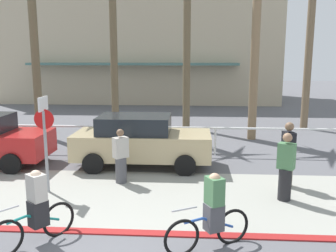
{
  "coord_description": "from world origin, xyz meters",
  "views": [
    {
      "loc": [
        1.55,
        -4.82,
        3.59
      ],
      "look_at": [
        0.83,
        6.0,
        1.53
      ],
      "focal_mm": 39.75,
      "sensor_mm": 36.0,
      "label": 1
    }
  ],
  "objects_px": {
    "cyclist_teal_0": "(36,210)",
    "car_tan_2": "(141,141)",
    "pedestrian_2": "(121,159)",
    "stop_sign_bike_lane": "(45,131)",
    "pedestrian_1": "(286,170)",
    "cyclist_blue_1": "(212,213)",
    "palm_tree_0": "(32,4)",
    "pedestrian_0": "(288,157)"
  },
  "relations": [
    {
      "from": "cyclist_teal_0",
      "to": "cyclist_blue_1",
      "type": "relative_size",
      "value": 0.92
    },
    {
      "from": "pedestrian_0",
      "to": "cyclist_teal_0",
      "type": "bearing_deg",
      "value": -147.54
    },
    {
      "from": "pedestrian_1",
      "to": "pedestrian_2",
      "type": "height_order",
      "value": "pedestrian_1"
    },
    {
      "from": "cyclist_teal_0",
      "to": "pedestrian_0",
      "type": "bearing_deg",
      "value": 32.46
    },
    {
      "from": "pedestrian_0",
      "to": "pedestrian_1",
      "type": "xyz_separation_m",
      "value": [
        -0.3,
        -1.03,
        -0.05
      ]
    },
    {
      "from": "car_tan_2",
      "to": "cyclist_blue_1",
      "type": "bearing_deg",
      "value": -68.34
    },
    {
      "from": "stop_sign_bike_lane",
      "to": "pedestrian_2",
      "type": "bearing_deg",
      "value": 25.46
    },
    {
      "from": "car_tan_2",
      "to": "pedestrian_2",
      "type": "xyz_separation_m",
      "value": [
        -0.34,
        -1.66,
        -0.15
      ]
    },
    {
      "from": "stop_sign_bike_lane",
      "to": "pedestrian_1",
      "type": "xyz_separation_m",
      "value": [
        6.14,
        -0.16,
        -0.87
      ]
    },
    {
      "from": "car_tan_2",
      "to": "pedestrian_1",
      "type": "bearing_deg",
      "value": -33.87
    },
    {
      "from": "cyclist_teal_0",
      "to": "pedestrian_0",
      "type": "relative_size",
      "value": 0.82
    },
    {
      "from": "cyclist_blue_1",
      "to": "pedestrian_0",
      "type": "height_order",
      "value": "pedestrian_0"
    },
    {
      "from": "pedestrian_1",
      "to": "pedestrian_2",
      "type": "distance_m",
      "value": 4.46
    },
    {
      "from": "stop_sign_bike_lane",
      "to": "palm_tree_0",
      "type": "height_order",
      "value": "palm_tree_0"
    },
    {
      "from": "cyclist_teal_0",
      "to": "car_tan_2",
      "type": "bearing_deg",
      "value": 75.94
    },
    {
      "from": "stop_sign_bike_lane",
      "to": "palm_tree_0",
      "type": "xyz_separation_m",
      "value": [
        -3.06,
        6.91,
        4.05
      ]
    },
    {
      "from": "car_tan_2",
      "to": "pedestrian_0",
      "type": "height_order",
      "value": "pedestrian_0"
    },
    {
      "from": "car_tan_2",
      "to": "cyclist_teal_0",
      "type": "xyz_separation_m",
      "value": [
        -1.3,
        -5.21,
        -0.18
      ]
    },
    {
      "from": "pedestrian_0",
      "to": "cyclist_blue_1",
      "type": "bearing_deg",
      "value": -122.64
    },
    {
      "from": "cyclist_teal_0",
      "to": "cyclist_blue_1",
      "type": "xyz_separation_m",
      "value": [
        3.35,
        0.05,
        0.0
      ]
    },
    {
      "from": "palm_tree_0",
      "to": "cyclist_blue_1",
      "type": "height_order",
      "value": "palm_tree_0"
    },
    {
      "from": "pedestrian_0",
      "to": "stop_sign_bike_lane",
      "type": "bearing_deg",
      "value": -172.32
    },
    {
      "from": "palm_tree_0",
      "to": "car_tan_2",
      "type": "relative_size",
      "value": 1.7
    },
    {
      "from": "cyclist_blue_1",
      "to": "pedestrian_0",
      "type": "xyz_separation_m",
      "value": [
        2.25,
        3.51,
        0.16
      ]
    },
    {
      "from": "stop_sign_bike_lane",
      "to": "pedestrian_0",
      "type": "xyz_separation_m",
      "value": [
        6.44,
        0.87,
        -0.82
      ]
    },
    {
      "from": "pedestrian_2",
      "to": "palm_tree_0",
      "type": "bearing_deg",
      "value": 128.75
    },
    {
      "from": "stop_sign_bike_lane",
      "to": "car_tan_2",
      "type": "distance_m",
      "value": 3.4
    },
    {
      "from": "palm_tree_0",
      "to": "car_tan_2",
      "type": "bearing_deg",
      "value": -40.2
    },
    {
      "from": "stop_sign_bike_lane",
      "to": "car_tan_2",
      "type": "relative_size",
      "value": 0.58
    },
    {
      "from": "cyclist_blue_1",
      "to": "pedestrian_1",
      "type": "xyz_separation_m",
      "value": [
        1.95,
        2.48,
        0.11
      ]
    },
    {
      "from": "stop_sign_bike_lane",
      "to": "cyclist_teal_0",
      "type": "relative_size",
      "value": 1.71
    },
    {
      "from": "pedestrian_2",
      "to": "cyclist_teal_0",
      "type": "bearing_deg",
      "value": -105.17
    },
    {
      "from": "stop_sign_bike_lane",
      "to": "palm_tree_0",
      "type": "relative_size",
      "value": 0.34
    },
    {
      "from": "palm_tree_0",
      "to": "pedestrian_1",
      "type": "bearing_deg",
      "value": -37.58
    },
    {
      "from": "pedestrian_0",
      "to": "pedestrian_2",
      "type": "bearing_deg",
      "value": -179.87
    },
    {
      "from": "cyclist_teal_0",
      "to": "pedestrian_2",
      "type": "relative_size",
      "value": 0.95
    },
    {
      "from": "pedestrian_2",
      "to": "car_tan_2",
      "type": "bearing_deg",
      "value": 78.35
    },
    {
      "from": "cyclist_blue_1",
      "to": "car_tan_2",
      "type": "bearing_deg",
      "value": 111.66
    },
    {
      "from": "car_tan_2",
      "to": "cyclist_blue_1",
      "type": "height_order",
      "value": "car_tan_2"
    },
    {
      "from": "cyclist_teal_0",
      "to": "pedestrian_2",
      "type": "distance_m",
      "value": 3.68
    },
    {
      "from": "car_tan_2",
      "to": "pedestrian_1",
      "type": "xyz_separation_m",
      "value": [
        3.99,
        -2.68,
        -0.06
      ]
    },
    {
      "from": "cyclist_blue_1",
      "to": "pedestrian_0",
      "type": "relative_size",
      "value": 0.9
    }
  ]
}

